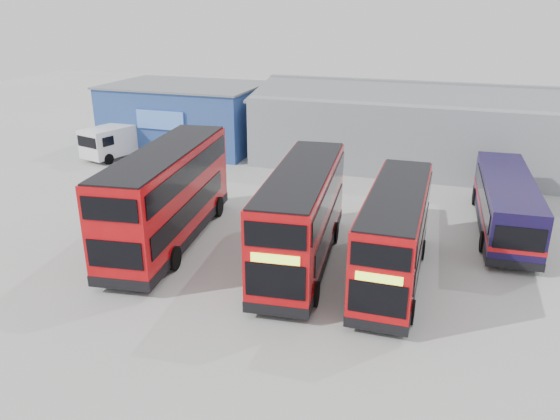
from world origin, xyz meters
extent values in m
plane|color=#969691|center=(0.00, 0.00, 0.00)|extent=(120.00, 120.00, 0.00)
cube|color=navy|center=(-14.00, 18.00, 2.50)|extent=(12.00, 8.00, 5.00)
cube|color=slate|center=(-14.00, 18.00, 5.05)|extent=(12.30, 8.30, 0.15)
cube|color=#558BF1|center=(-14.00, 13.90, 3.00)|extent=(3.96, 0.15, 1.40)
cube|color=gray|center=(8.00, 20.00, 2.50)|extent=(30.00, 12.00, 5.00)
cube|color=slate|center=(8.00, 17.20, 5.25)|extent=(30.50, 6.33, 1.29)
cube|color=slate|center=(8.00, 22.80, 5.25)|extent=(30.50, 6.33, 1.29)
cube|color=#B80A0E|center=(-5.67, 0.23, 2.54)|extent=(4.13, 11.47, 4.33)
cube|color=black|center=(-5.67, 0.23, 0.59)|extent=(4.18, 11.52, 0.48)
cube|color=black|center=(-4.27, -0.01, 2.03)|extent=(1.31, 9.43, 1.01)
cube|color=black|center=(-6.96, -0.37, 2.03)|extent=(1.31, 9.43, 1.01)
cube|color=black|center=(-4.33, 0.41, 3.85)|extent=(1.45, 10.49, 1.01)
cube|color=black|center=(-7.02, 0.05, 3.85)|extent=(1.45, 10.49, 1.01)
cube|color=black|center=(-6.41, 5.81, 1.92)|extent=(2.39, 0.37, 1.44)
cube|color=black|center=(-6.41, 5.81, 3.85)|extent=(2.39, 0.37, 1.01)
cube|color=#B0DF2F|center=(-6.42, 5.82, 2.88)|extent=(1.91, 0.30, 0.37)
cube|color=black|center=(-4.93, -5.35, 1.92)|extent=(2.34, 0.36, 1.18)
cube|color=black|center=(-4.93, -5.35, 3.85)|extent=(2.34, 0.36, 0.96)
cube|color=black|center=(-5.67, 0.23, 4.72)|extent=(3.95, 11.29, 0.11)
cylinder|color=black|center=(-4.91, 4.26, 0.56)|extent=(0.49, 1.15, 1.11)
cylinder|color=black|center=(-7.46, 3.93, 0.56)|extent=(0.49, 1.15, 1.11)
cylinder|color=black|center=(-4.03, -2.41, 0.56)|extent=(0.49, 1.15, 1.11)
cylinder|color=black|center=(-6.57, -2.74, 0.56)|extent=(0.49, 1.15, 1.11)
cube|color=#B80A0E|center=(1.22, 0.08, 2.38)|extent=(3.61, 10.75, 4.07)
cube|color=black|center=(1.22, 0.08, 0.55)|extent=(3.65, 10.79, 0.45)
cube|color=black|center=(-0.09, 0.35, 1.91)|extent=(0.99, 8.89, 0.95)
cube|color=black|center=(2.44, 0.61, 1.91)|extent=(0.99, 8.89, 0.95)
cube|color=black|center=(-0.05, -0.05, 3.61)|extent=(1.10, 9.89, 0.95)
cube|color=black|center=(2.49, 0.22, 3.61)|extent=(1.10, 9.89, 0.95)
cube|color=black|center=(1.78, -5.18, 1.81)|extent=(2.25, 0.29, 1.36)
cube|color=black|center=(1.78, -5.18, 3.61)|extent=(2.25, 0.29, 0.95)
cube|color=#B0DF2F|center=(1.78, -5.19, 2.71)|extent=(1.80, 0.23, 0.35)
cube|color=black|center=(0.66, 5.34, 1.81)|extent=(2.20, 0.28, 1.10)
cube|color=black|center=(0.66, 5.34, 3.61)|extent=(2.20, 0.28, 0.90)
cube|color=black|center=(1.22, 0.08, 4.44)|extent=(3.44, 10.58, 0.10)
cylinder|color=black|center=(0.41, -3.69, 0.52)|extent=(0.43, 1.07, 1.04)
cylinder|color=black|center=(2.80, -3.44, 0.52)|extent=(0.43, 1.07, 1.04)
cylinder|color=black|center=(-0.26, 2.60, 0.52)|extent=(0.43, 1.07, 1.04)
cylinder|color=black|center=(2.14, 2.85, 0.52)|extent=(0.43, 1.07, 1.04)
cube|color=#B80A0E|center=(5.40, -0.18, 2.17)|extent=(2.44, 9.61, 3.69)
cube|color=black|center=(5.40, -0.18, 0.50)|extent=(2.48, 9.65, 0.41)
cube|color=black|center=(4.24, 0.16, 1.73)|extent=(0.18, 8.12, 0.87)
cube|color=black|center=(6.55, 0.20, 1.73)|extent=(0.18, 8.12, 0.87)
cube|color=black|center=(4.24, -0.20, 3.28)|extent=(0.20, 9.03, 0.87)
cube|color=black|center=(6.56, -0.16, 3.28)|extent=(0.20, 9.03, 0.87)
cube|color=black|center=(5.48, -4.99, 1.64)|extent=(2.05, 0.08, 1.23)
cube|color=black|center=(5.48, -4.99, 3.28)|extent=(2.05, 0.08, 0.87)
cube|color=#B0DF2F|center=(5.48, -5.00, 2.46)|extent=(1.64, 0.06, 0.32)
cube|color=black|center=(5.32, 4.62, 1.64)|extent=(2.01, 0.08, 1.00)
cube|color=black|center=(5.32, 4.62, 3.28)|extent=(2.01, 0.08, 0.82)
cube|color=black|center=(5.40, -0.18, 4.03)|extent=(2.30, 9.47, 0.09)
cylinder|color=black|center=(4.36, -3.53, 0.47)|extent=(0.31, 0.95, 0.95)
cylinder|color=black|center=(6.55, -3.49, 0.47)|extent=(0.31, 0.95, 0.95)
cylinder|color=black|center=(4.27, 2.22, 0.47)|extent=(0.31, 0.95, 0.95)
cylinder|color=black|center=(6.46, 2.25, 0.47)|extent=(0.31, 0.95, 0.95)
cube|color=#0F0C35|center=(10.21, 7.13, 1.61)|extent=(3.00, 10.72, 2.55)
cube|color=black|center=(10.21, 7.13, 0.51)|extent=(3.04, 10.76, 0.39)
cube|color=#AF0D11|center=(10.21, 7.13, 1.16)|extent=(3.03, 10.75, 0.24)
cube|color=black|center=(11.45, 6.91, 2.02)|extent=(0.54, 8.85, 0.92)
cube|color=black|center=(9.00, 6.77, 2.02)|extent=(0.54, 8.85, 0.92)
cube|color=black|center=(9.91, 12.44, 1.78)|extent=(2.17, 0.17, 1.25)
cube|color=black|center=(10.51, 1.82, 1.78)|extent=(2.12, 0.17, 1.06)
cylinder|color=black|center=(11.15, 10.94, 0.50)|extent=(0.36, 1.02, 1.00)
cylinder|color=black|center=(8.84, 10.81, 0.50)|extent=(0.36, 1.02, 1.00)
cylinder|color=black|center=(11.53, 4.21, 0.50)|extent=(0.36, 1.02, 1.00)
cylinder|color=black|center=(9.22, 4.08, 0.50)|extent=(0.36, 1.02, 1.00)
cube|color=silver|center=(-17.55, 13.32, 1.40)|extent=(3.62, 5.98, 2.12)
cube|color=black|center=(-18.29, 10.61, 1.73)|extent=(1.95, 0.58, 0.78)
cube|color=black|center=(-19.12, 11.90, 1.73)|extent=(0.32, 0.98, 0.67)
cube|color=black|center=(-16.93, 11.30, 1.73)|extent=(0.32, 0.98, 0.67)
cylinder|color=black|center=(-19.09, 11.77, 0.40)|extent=(0.47, 0.85, 0.80)
cylinder|color=black|center=(-17.02, 11.21, 0.40)|extent=(0.47, 0.85, 0.80)
cylinder|color=black|center=(-18.09, 15.44, 0.40)|extent=(0.47, 0.85, 0.80)
cylinder|color=black|center=(-16.02, 14.87, 0.40)|extent=(0.47, 0.85, 0.80)
camera|label=1|loc=(7.57, -21.83, 11.34)|focal=35.00mm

